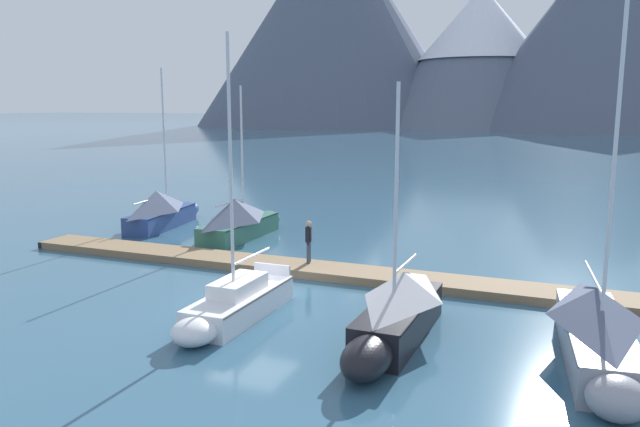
{
  "coord_description": "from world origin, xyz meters",
  "views": [
    {
      "loc": [
        9.63,
        -17.85,
        6.51
      ],
      "look_at": [
        0.0,
        6.0,
        2.0
      ],
      "focal_mm": 35.26,
      "sensor_mm": 36.0,
      "label": 1
    }
  ],
  "objects": [
    {
      "name": "sailboat_far_berth",
      "position": [
        10.48,
        -1.2,
        0.88
      ],
      "size": [
        2.22,
        6.95,
        9.1
      ],
      "color": "#93939E",
      "rests_on": "ground"
    },
    {
      "name": "sailboat_mid_dock_port",
      "position": [
        0.38,
        -1.92,
        0.53
      ],
      "size": [
        1.51,
        5.55,
        8.5
      ],
      "color": "white",
      "rests_on": "ground"
    },
    {
      "name": "sailboat_second_berth",
      "position": [
        -5.31,
        8.66,
        0.95
      ],
      "size": [
        1.88,
        6.43,
        7.36
      ],
      "color": "#336B56",
      "rests_on": "ground"
    },
    {
      "name": "dock",
      "position": [
        0.0,
        4.0,
        0.15
      ],
      "size": [
        25.39,
        2.2,
        0.3
      ],
      "color": "#846B4C",
      "rests_on": "ground"
    },
    {
      "name": "mountain_central_massif",
      "position": [
        -15.91,
        162.5,
        20.09
      ],
      "size": [
        61.91,
        61.91,
        37.79
      ],
      "color": "slate",
      "rests_on": "ground"
    },
    {
      "name": "sailboat_nearest_berth",
      "position": [
        -10.47,
        9.53,
        0.96
      ],
      "size": [
        2.39,
        6.84,
        8.34
      ],
      "color": "navy",
      "rests_on": "ground"
    },
    {
      "name": "ground_plane",
      "position": [
        0.0,
        0.0,
        0.0
      ],
      "size": [
        700.0,
        700.0,
        0.0
      ],
      "primitive_type": "plane",
      "color": "#335B75"
    },
    {
      "name": "mountain_west_summit",
      "position": [
        -59.79,
        165.56,
        32.77
      ],
      "size": [
        83.13,
        83.13,
        63.44
      ],
      "color": "#4C566B",
      "rests_on": "ground"
    },
    {
      "name": "mountain_shoulder_ridge",
      "position": [
        14.94,
        158.66,
        25.12
      ],
      "size": [
        70.96,
        70.96,
        49.1
      ],
      "color": "#4C566B",
      "rests_on": "ground"
    },
    {
      "name": "sailboat_mid_dock_starboard",
      "position": [
        5.38,
        -1.73,
        0.85
      ],
      "size": [
        1.67,
        6.37,
        7.06
      ],
      "color": "black",
      "rests_on": "ground"
    },
    {
      "name": "person_on_dock",
      "position": [
        0.18,
        4.36,
        1.26
      ],
      "size": [
        0.31,
        0.57,
        1.69
      ],
      "color": "#384256",
      "rests_on": "dock"
    }
  ]
}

